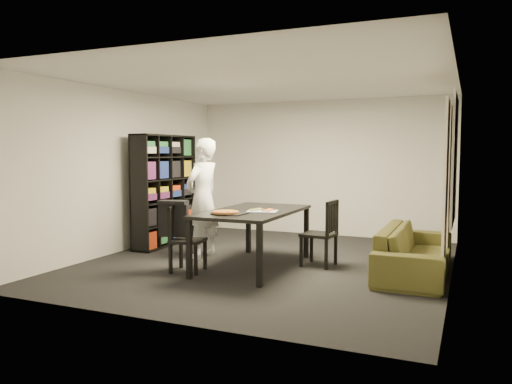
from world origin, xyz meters
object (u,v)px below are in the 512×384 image
at_px(bookshelf, 165,190).
at_px(baking_tray, 230,214).
at_px(person, 203,198).
at_px(pepperoni_pizza, 225,212).
at_px(chair_left, 182,234).
at_px(sofa, 415,251).
at_px(dining_table, 253,215).
at_px(chair_right, 325,229).

bearing_deg(bookshelf, baking_tray, -36.65).
xyz_separation_m(person, pepperoni_pizza, (0.84, -0.89, -0.08)).
bearing_deg(chair_left, sofa, -78.51).
height_order(dining_table, baking_tray, baking_tray).
height_order(chair_right, person, person).
bearing_deg(pepperoni_pizza, dining_table, 75.27).
relative_size(pepperoni_pizza, sofa, 0.17).
relative_size(person, sofa, 0.86).
distance_m(person, baking_tray, 1.23).
relative_size(person, baking_tray, 4.54).
bearing_deg(bookshelf, pepperoni_pizza, -37.99).
xyz_separation_m(bookshelf, sofa, (4.20, -0.45, -0.64)).
relative_size(chair_left, baking_tray, 2.22).
bearing_deg(pepperoni_pizza, sofa, 25.19).
xyz_separation_m(chair_left, sofa, (2.90, 1.09, -0.20)).
bearing_deg(dining_table, chair_left, -143.48).
bearing_deg(dining_table, sofa, 13.42).
height_order(bookshelf, dining_table, bookshelf).
xyz_separation_m(dining_table, baking_tray, (-0.10, -0.52, 0.08)).
distance_m(dining_table, baking_tray, 0.53).
height_order(chair_left, person, person).
distance_m(dining_table, chair_left, 1.01).
distance_m(bookshelf, dining_table, 2.31).
distance_m(baking_tray, sofa, 2.49).
height_order(bookshelf, person, bookshelf).
relative_size(dining_table, pepperoni_pizza, 5.52).
bearing_deg(chair_left, person, 2.94).
distance_m(dining_table, chair_right, 1.03).
distance_m(person, sofa, 3.16).
distance_m(chair_right, baking_tray, 1.43).
bearing_deg(bookshelf, dining_table, -24.64).
bearing_deg(baking_tray, sofa, 24.75).
relative_size(chair_left, sofa, 0.42).
height_order(baking_tray, sofa, baking_tray).
relative_size(bookshelf, baking_tray, 4.75).
distance_m(chair_left, sofa, 3.11).
xyz_separation_m(bookshelf, person, (1.10, -0.62, -0.04)).
relative_size(bookshelf, chair_left, 2.14).
distance_m(bookshelf, sofa, 4.27).
relative_size(dining_table, sofa, 0.91).
distance_m(dining_table, sofa, 2.21).
bearing_deg(person, baking_tray, 54.88).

